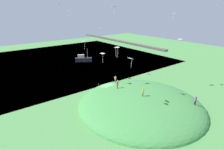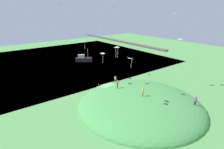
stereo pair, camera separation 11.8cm
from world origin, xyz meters
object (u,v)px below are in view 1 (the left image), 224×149
Objects in this scene: kite_0 at (100,29)px; kite_1 at (180,39)px; kite_7 at (58,4)px; kite_11 at (83,42)px; mooring_post at (99,85)px; kite_2 at (69,11)px; kite_4 at (174,14)px; person_near_shore at (117,83)px; kite_3 at (116,48)px; kite_5 at (114,7)px; boat_on_lake at (83,59)px; person_on_hilltop at (196,99)px; kite_8 at (117,48)px; kite_6 at (131,59)px; kite_10 at (103,54)px; person_watching_kites at (115,78)px; person_with_child at (143,91)px.

kite_0 is 1.01× the size of kite_1.
kite_0 is 13.85m from kite_7.
mooring_post is at bearing 6.57° from kite_11.
kite_0 is 15.72m from mooring_post.
kite_4 is at bearing 41.42° from kite_2.
kite_11 is (-16.68, -13.43, -6.90)m from kite_4.
person_near_shore is at bearing -101.37° from kite_4.
kite_5 is at bearing -43.43° from kite_3.
boat_on_lake is 24.70m from mooring_post.
kite_0 is at bearing -171.97° from person_on_hilltop.
kite_8 is at bearing -28.31° from kite_0.
kite_6 is 3.28m from kite_8.
person_near_shore is 1.09× the size of kite_8.
kite_6 reaches higher than kite_10.
person_on_hilltop is 1.43× the size of kite_1.
kite_5 is at bearing -111.99° from person_watching_kites.
kite_2 is 22.50m from kite_8.
person_on_hilltop is (44.66, -1.55, 1.83)m from boat_on_lake.
kite_7 reaches higher than kite_11.
person_with_child is 1.14× the size of kite_5.
person_near_shore is 6.97m from kite_10.
kite_7 reaches higher than kite_1.
kite_0 is at bearing 91.60° from person_watching_kites.
kite_0 is at bearing 99.33° from kite_7.
kite_6 is at bearing -4.10° from person_near_shore.
kite_6 is at bearing -24.21° from kite_3.
kite_0 is 0.56× the size of kite_11.
kite_11 reaches higher than boat_on_lake.
kite_2 is (-19.13, -18.02, 6.12)m from kite_1.
kite_8 is at bearing -38.44° from kite_3.
kite_7 is (-15.64, -3.06, 0.72)m from kite_5.
kite_8 is at bearing -109.08° from person_watching_kites.
person_on_hilltop is 18.99m from kite_4.
kite_10 is at bearing -32.69° from kite_0.
kite_6 is 2.08× the size of mooring_post.
person_on_hilltop is 2.06× the size of mooring_post.
kite_3 is (-5.34, -14.54, -1.06)m from kite_1.
boat_on_lake is 3.33× the size of person_with_child.
kite_7 is 20.59m from kite_8.
mooring_post is (-10.81, 3.69, -18.53)m from kite_5.
kite_2 is at bearing -165.82° from kite_3.
mooring_post is at bearing 157.38° from kite_8.
kite_8 reaches higher than kite_10.
kite_8 is at bearing -32.19° from kite_5.
boat_on_lake is 2.63× the size of kite_10.
kite_6 is at bearing 80.61° from kite_8.
kite_1 is at bearing 146.08° from person_on_hilltop.
boat_on_lake is 2.59× the size of kite_3.
kite_8 is (-6.92, -13.26, 10.15)m from person_on_hilltop.
kite_4 reaches higher than mooring_post.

